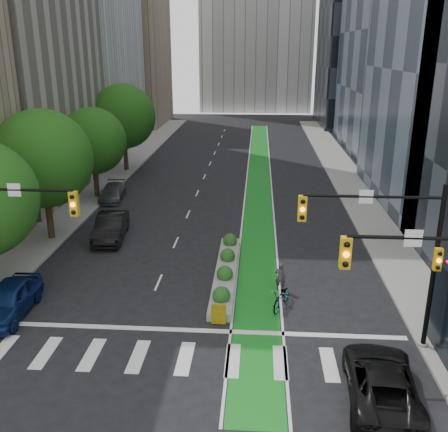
# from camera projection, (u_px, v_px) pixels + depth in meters

# --- Properties ---
(ground) EXTENTS (160.00, 160.00, 0.00)m
(ground) POSITION_uv_depth(u_px,v_px,m) (188.00, 345.00, 21.89)
(ground) COLOR black
(ground) RESTS_ON ground
(sidewalk_left) EXTENTS (3.60, 90.00, 0.15)m
(sidewalk_left) POSITION_uv_depth(u_px,v_px,m) (99.00, 187.00, 46.26)
(sidewalk_left) COLOR gray
(sidewalk_left) RESTS_ON ground
(sidewalk_right) EXTENTS (3.60, 90.00, 0.15)m
(sidewalk_right) POSITION_uv_depth(u_px,v_px,m) (357.00, 192.00, 44.71)
(sidewalk_right) COLOR gray
(sidewalk_right) RESTS_ON ground
(bike_lane_paint) EXTENTS (2.20, 70.00, 0.01)m
(bike_lane_paint) POSITION_uv_depth(u_px,v_px,m) (259.00, 178.00, 50.04)
(bike_lane_paint) COLOR #167E1F
(bike_lane_paint) RESTS_ON ground
(building_tan_far) EXTENTS (14.00, 16.00, 26.00)m
(building_tan_far) POSITION_uv_depth(u_px,v_px,m) (120.00, 44.00, 81.40)
(building_tan_far) COLOR tan
(building_tan_far) RESTS_ON ground
(building_dark_end) EXTENTS (14.00, 18.00, 28.00)m
(building_dark_end) POSITION_uv_depth(u_px,v_px,m) (367.00, 37.00, 80.34)
(building_dark_end) COLOR black
(building_dark_end) RESTS_ON ground
(tree_mid) EXTENTS (6.40, 6.40, 8.78)m
(tree_mid) POSITION_uv_depth(u_px,v_px,m) (43.00, 159.00, 32.16)
(tree_mid) COLOR black
(tree_mid) RESTS_ON ground
(tree_midfar) EXTENTS (5.60, 5.60, 7.76)m
(tree_midfar) POSITION_uv_depth(u_px,v_px,m) (93.00, 141.00, 41.81)
(tree_midfar) COLOR black
(tree_midfar) RESTS_ON ground
(tree_far) EXTENTS (6.60, 6.60, 9.00)m
(tree_far) POSITION_uv_depth(u_px,v_px,m) (123.00, 117.00, 51.02)
(tree_far) COLOR black
(tree_far) RESTS_ON ground
(signal_right) EXTENTS (5.82, 0.51, 7.20)m
(signal_right) POSITION_uv_depth(u_px,v_px,m) (399.00, 245.00, 20.22)
(signal_right) COLOR black
(signal_right) RESTS_ON ground
(signal_far_right) EXTENTS (4.82, 0.51, 7.20)m
(signal_far_right) POSITION_uv_depth(u_px,v_px,m) (446.00, 299.00, 15.96)
(signal_far_right) COLOR black
(signal_far_right) RESTS_ON ground
(median_planter) EXTENTS (1.20, 10.26, 1.10)m
(median_planter) POSITION_uv_depth(u_px,v_px,m) (226.00, 270.00, 28.34)
(median_planter) COLOR gray
(median_planter) RESTS_ON ground
(bicycle) EXTENTS (1.45, 2.23, 1.11)m
(bicycle) POSITION_uv_depth(u_px,v_px,m) (281.00, 297.00, 24.90)
(bicycle) COLOR gray
(bicycle) RESTS_ON ground
(cyclist) EXTENTS (0.65, 0.50, 1.59)m
(cyclist) POSITION_uv_depth(u_px,v_px,m) (280.00, 277.00, 26.58)
(cyclist) COLOR #36333D
(cyclist) RESTS_ON ground
(parked_car_left_near) EXTENTS (2.14, 4.91, 1.65)m
(parked_car_left_near) POSITION_uv_depth(u_px,v_px,m) (9.00, 300.00, 24.10)
(parked_car_left_near) COLOR #0D1F52
(parked_car_left_near) RESTS_ON ground
(parked_car_left_mid) EXTENTS (2.36, 5.35, 1.71)m
(parked_car_left_mid) POSITION_uv_depth(u_px,v_px,m) (111.00, 227.00, 33.83)
(parked_car_left_mid) COLOR black
(parked_car_left_mid) RESTS_ON ground
(parked_car_left_far) EXTENTS (2.27, 4.68, 1.31)m
(parked_car_left_far) POSITION_uv_depth(u_px,v_px,m) (112.00, 192.00, 42.62)
(parked_car_left_far) COLOR #4F5154
(parked_car_left_far) RESTS_ON ground
(parked_car_right) EXTENTS (2.89, 5.56, 1.50)m
(parked_car_right) POSITION_uv_depth(u_px,v_px,m) (381.00, 381.00, 18.35)
(parked_car_right) COLOR black
(parked_car_right) RESTS_ON ground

